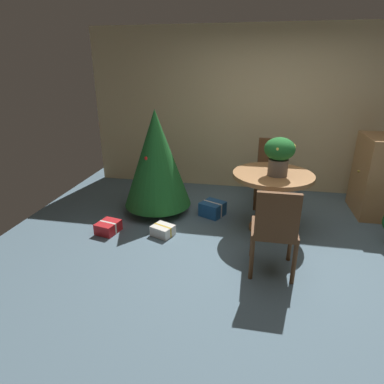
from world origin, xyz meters
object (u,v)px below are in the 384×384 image
at_px(round_dining_table, 271,192).
at_px(gift_box_cream, 163,230).
at_px(flower_vase, 279,153).
at_px(wooden_chair_far, 270,169).
at_px(wooden_cabinet, 375,176).
at_px(holiday_tree, 156,159).
at_px(gift_box_red, 108,227).
at_px(gift_box_blue, 213,209).
at_px(wooden_chair_near, 275,228).

distance_m(round_dining_table, gift_box_cream, 1.45).
bearing_deg(gift_box_cream, round_dining_table, 17.15).
xyz_separation_m(flower_vase, gift_box_cream, (-1.36, -0.34, -0.98)).
xyz_separation_m(wooden_chair_far, wooden_cabinet, (1.45, -0.04, -0.00)).
relative_size(flower_vase, gift_box_cream, 1.44).
distance_m(holiday_tree, gift_box_red, 1.13).
bearing_deg(holiday_tree, gift_box_blue, 1.91).
xyz_separation_m(flower_vase, gift_box_red, (-2.06, -0.41, -0.97)).
bearing_deg(gift_box_blue, wooden_chair_far, 36.21).
height_order(flower_vase, gift_box_blue, flower_vase).
xyz_separation_m(gift_box_cream, wooden_cabinet, (2.76, 1.22, 0.50)).
bearing_deg(wooden_chair_near, round_dining_table, 90.00).
bearing_deg(round_dining_table, wooden_cabinet, 29.44).
distance_m(wooden_chair_far, gift_box_blue, 1.06).
distance_m(wooden_chair_near, wooden_chair_far, 1.83).
bearing_deg(holiday_tree, round_dining_table, -9.63).
distance_m(wooden_chair_far, gift_box_cream, 1.89).
distance_m(flower_vase, wooden_chair_far, 1.04).
relative_size(flower_vase, wooden_chair_far, 0.46).
height_order(round_dining_table, gift_box_red, round_dining_table).
xyz_separation_m(gift_box_red, gift_box_blue, (1.25, 0.76, 0.03)).
relative_size(round_dining_table, holiday_tree, 0.67).
height_order(holiday_tree, gift_box_red, holiday_tree).
xyz_separation_m(round_dining_table, gift_box_blue, (-0.77, 0.29, -0.43)).
xyz_separation_m(flower_vase, wooden_chair_near, (-0.04, -0.91, -0.51)).
distance_m(flower_vase, gift_box_blue, 1.30).
xyz_separation_m(flower_vase, wooden_cabinet, (1.40, 0.88, -0.48)).
xyz_separation_m(flower_vase, gift_box_blue, (-0.82, 0.35, -0.95)).
bearing_deg(flower_vase, wooden_chair_near, -92.79).
height_order(gift_box_cream, wooden_cabinet, wooden_cabinet).
xyz_separation_m(round_dining_table, wooden_chair_near, (0.00, -0.97, 0.00)).
xyz_separation_m(wooden_chair_near, gift_box_red, (-2.02, 0.51, -0.46)).
distance_m(flower_vase, holiday_tree, 1.66).
height_order(holiday_tree, gift_box_cream, holiday_tree).
xyz_separation_m(wooden_chair_far, holiday_tree, (-1.57, -0.59, 0.24)).
bearing_deg(gift_box_blue, wooden_cabinet, 13.29).
bearing_deg(wooden_chair_far, flower_vase, -87.23).
relative_size(wooden_chair_near, wooden_chair_far, 0.94).
height_order(flower_vase, wooden_chair_far, flower_vase).
xyz_separation_m(holiday_tree, wooden_cabinet, (3.01, 0.55, -0.24)).
relative_size(flower_vase, gift_box_red, 1.39).
relative_size(flower_vase, wooden_cabinet, 0.41).
distance_m(wooden_chair_far, wooden_cabinet, 1.45).
relative_size(round_dining_table, gift_box_cream, 3.10).
distance_m(flower_vase, wooden_cabinet, 1.72).
bearing_deg(flower_vase, gift_box_blue, 156.55).
height_order(wooden_chair_near, wooden_cabinet, wooden_cabinet).
distance_m(gift_box_blue, wooden_cabinet, 2.33).
bearing_deg(gift_box_blue, wooden_chair_near, -58.64).
bearing_deg(wooden_cabinet, flower_vase, -147.94).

